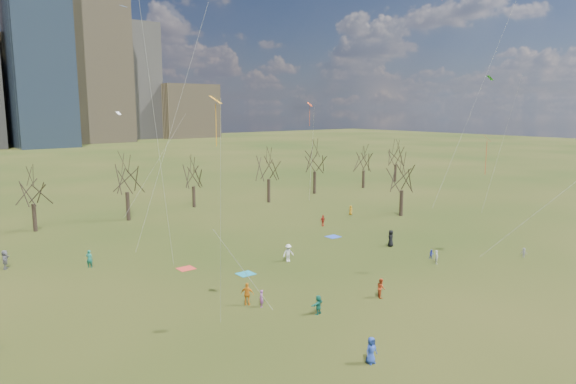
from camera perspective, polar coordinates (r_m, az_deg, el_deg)
ground at (r=47.68m, az=9.07°, el=-10.20°), size 500.00×500.00×0.00m
bare_tree_row at (r=75.87m, az=-11.89°, el=1.78°), size 113.04×29.80×9.50m
blanket_teal at (r=50.29m, az=-4.72°, el=-9.05°), size 1.60×1.50×0.03m
blanket_navy at (r=64.25m, az=5.05°, el=-4.96°), size 1.60×1.50×0.03m
blanket_crimson at (r=52.68m, az=-11.25°, el=-8.34°), size 1.60×1.50×0.03m
person_0 at (r=33.99m, az=9.23°, el=-16.97°), size 0.88×0.60×1.72m
person_1 at (r=55.27m, az=16.17°, el=-6.95°), size 0.59×0.61×1.41m
person_2 at (r=44.71m, az=10.30°, el=-10.45°), size 0.96×1.02×1.67m
person_3 at (r=60.83m, az=24.73°, el=-6.14°), size 0.71×0.76×1.03m
person_4 at (r=42.50m, az=-4.54°, el=-11.24°), size 1.09×1.12×1.88m
person_5 at (r=40.79m, az=3.39°, el=-12.39°), size 1.49×0.82×1.53m
person_6 at (r=60.59m, az=11.35°, el=-5.06°), size 1.13×1.07×1.94m
person_7 at (r=42.16m, az=-2.99°, el=-11.73°), size 0.53×0.61×1.41m
person_8 at (r=56.89m, az=15.66°, el=-6.68°), size 0.61×0.60×0.99m
person_9 at (r=53.71m, az=0.04°, el=-6.79°), size 1.30×0.88×1.86m
person_10 at (r=69.68m, az=3.89°, el=-3.18°), size 0.89×0.38×1.52m
person_11 at (r=58.60m, az=-28.93°, el=-6.57°), size 1.11×1.87×1.92m
person_12 at (r=77.43m, az=6.98°, el=-2.01°), size 0.49×0.71×1.39m
person_13 at (r=55.51m, az=-21.20°, el=-6.93°), size 0.79×0.76×1.81m
kites_airborne at (r=53.63m, az=3.92°, el=6.70°), size 72.37×49.54×31.87m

